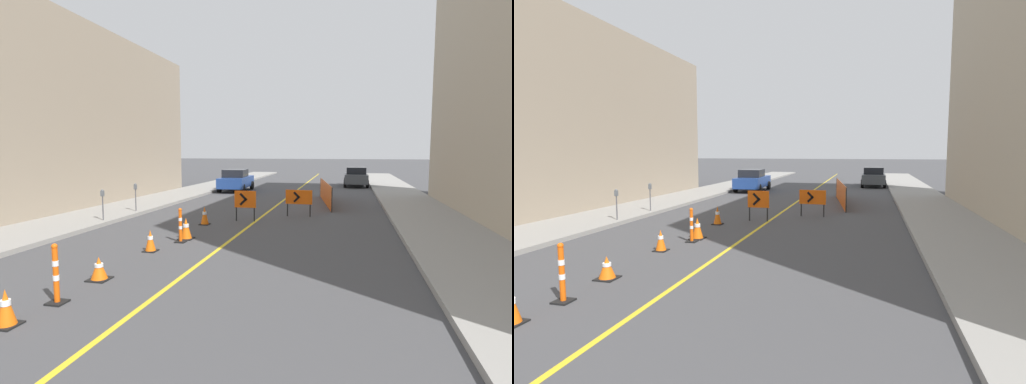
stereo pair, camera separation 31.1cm
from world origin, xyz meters
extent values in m
cube|color=gold|center=(0.00, 26.50, 0.00)|extent=(0.12, 52.99, 0.01)
cube|color=gray|center=(-7.04, 26.50, 0.08)|extent=(3.17, 52.99, 0.15)
cube|color=gray|center=(7.04, 26.50, 0.08)|extent=(3.17, 52.99, 0.15)
cube|color=gray|center=(-11.62, 17.34, 4.58)|extent=(6.00, 24.29, 9.16)
cube|color=black|center=(-1.73, 9.13, 0.01)|extent=(0.46, 0.46, 0.03)
cone|color=orange|center=(-1.73, 9.13, 0.28)|extent=(0.37, 0.37, 0.50)
cylinder|color=white|center=(-1.73, 9.13, 0.34)|extent=(0.19, 0.19, 0.08)
cube|color=black|center=(-1.85, 11.76, 0.01)|extent=(0.38, 0.38, 0.03)
cone|color=orange|center=(-1.85, 11.76, 0.33)|extent=(0.30, 0.30, 0.60)
cylinder|color=white|center=(-1.85, 11.76, 0.40)|extent=(0.16, 0.16, 0.10)
cube|color=black|center=(-1.49, 13.53, 0.01)|extent=(0.47, 0.47, 0.03)
cone|color=orange|center=(-1.49, 13.53, 0.37)|extent=(0.38, 0.38, 0.68)
cylinder|color=white|center=(-1.49, 13.53, 0.45)|extent=(0.20, 0.20, 0.11)
cube|color=black|center=(-1.81, 16.13, 0.01)|extent=(0.39, 0.39, 0.03)
cone|color=orange|center=(-1.81, 16.13, 0.38)|extent=(0.31, 0.31, 0.69)
cylinder|color=white|center=(-1.81, 16.13, 0.46)|extent=(0.16, 0.16, 0.11)
cube|color=black|center=(-1.67, 7.71, 0.02)|extent=(0.34, 0.34, 0.04)
cylinder|color=#EF560C|center=(-1.67, 7.71, 0.56)|extent=(0.11, 0.11, 1.04)
cylinder|color=white|center=(-1.67, 7.71, 0.51)|extent=(0.12, 0.12, 0.10)
cylinder|color=white|center=(-1.67, 7.71, 0.79)|extent=(0.12, 0.12, 0.10)
sphere|color=#EF560C|center=(-1.67, 7.71, 1.11)|extent=(0.12, 0.12, 0.12)
cube|color=black|center=(-1.47, 13.04, 0.02)|extent=(0.33, 0.33, 0.04)
cylinder|color=#EF560C|center=(-1.47, 13.04, 0.53)|extent=(0.10, 0.10, 0.98)
cylinder|color=white|center=(-1.47, 13.04, 0.48)|extent=(0.12, 0.12, 0.10)
cylinder|color=white|center=(-1.47, 13.04, 0.74)|extent=(0.12, 0.12, 0.10)
sphere|color=#EF560C|center=(-1.47, 13.04, 1.05)|extent=(0.11, 0.11, 0.11)
cube|color=#EF560C|center=(-0.43, 17.25, 0.92)|extent=(0.91, 0.08, 0.70)
cube|color=black|center=(-0.50, 17.21, 1.02)|extent=(0.34, 0.03, 0.34)
cube|color=black|center=(-0.50, 17.21, 0.82)|extent=(0.34, 0.03, 0.34)
cylinder|color=black|center=(-0.82, 17.25, 0.28)|extent=(0.06, 0.06, 0.57)
cylinder|color=black|center=(-0.05, 17.25, 0.28)|extent=(0.06, 0.06, 0.57)
cube|color=#EF560C|center=(1.59, 18.93, 0.87)|extent=(1.19, 0.13, 0.63)
cube|color=black|center=(1.50, 18.89, 0.96)|extent=(0.31, 0.04, 0.31)
cube|color=black|center=(1.50, 18.89, 0.79)|extent=(0.31, 0.04, 0.31)
cylinder|color=black|center=(1.08, 18.93, 0.28)|extent=(0.06, 0.06, 0.56)
cylinder|color=black|center=(2.10, 18.93, 0.28)|extent=(0.06, 0.06, 0.56)
cube|color=#EF560C|center=(2.48, 23.79, 0.60)|extent=(1.01, 6.70, 1.20)
cylinder|color=#262626|center=(2.98, 20.44, 0.60)|extent=(0.05, 0.05, 1.20)
cylinder|color=#262626|center=(1.99, 27.14, 0.60)|extent=(0.05, 0.05, 1.20)
cube|color=navy|center=(-4.24, 29.23, 0.68)|extent=(1.98, 4.37, 0.72)
cube|color=black|center=(-4.24, 29.02, 1.31)|extent=(1.61, 2.00, 0.55)
cylinder|color=black|center=(-5.10, 30.57, 0.32)|extent=(0.25, 0.65, 0.64)
cylinder|color=black|center=(-3.39, 30.57, 0.32)|extent=(0.25, 0.65, 0.64)
cylinder|color=black|center=(-5.10, 27.90, 0.32)|extent=(0.25, 0.65, 0.64)
cylinder|color=black|center=(-3.39, 27.90, 0.32)|extent=(0.25, 0.65, 0.64)
cube|color=#474C51|center=(4.32, 35.25, 0.68)|extent=(1.80, 4.30, 0.72)
cube|color=black|center=(4.32, 35.04, 1.31)|extent=(1.53, 1.94, 0.55)
cylinder|color=black|center=(3.47, 36.59, 0.32)|extent=(0.22, 0.64, 0.64)
cylinder|color=black|center=(5.18, 36.59, 0.32)|extent=(0.22, 0.64, 0.64)
cylinder|color=black|center=(3.47, 33.92, 0.32)|extent=(0.22, 0.64, 0.64)
cylinder|color=black|center=(5.18, 33.92, 0.32)|extent=(0.22, 0.64, 0.64)
cylinder|color=#4C4C51|center=(-5.80, 15.33, 0.64)|extent=(0.05, 0.05, 0.96)
cube|color=#565B60|center=(-5.80, 15.33, 1.23)|extent=(0.12, 0.10, 0.22)
sphere|color=#565B60|center=(-5.80, 15.33, 1.34)|extent=(0.11, 0.11, 0.11)
cylinder|color=#4C4C51|center=(-5.80, 17.86, 0.66)|extent=(0.05, 0.05, 1.00)
cube|color=#565B60|center=(-5.80, 17.86, 1.27)|extent=(0.12, 0.10, 0.22)
sphere|color=#565B60|center=(-5.80, 17.86, 1.38)|extent=(0.11, 0.11, 0.11)
camera|label=1|loc=(3.72, 1.38, 2.91)|focal=28.00mm
camera|label=2|loc=(4.02, 1.45, 2.91)|focal=28.00mm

